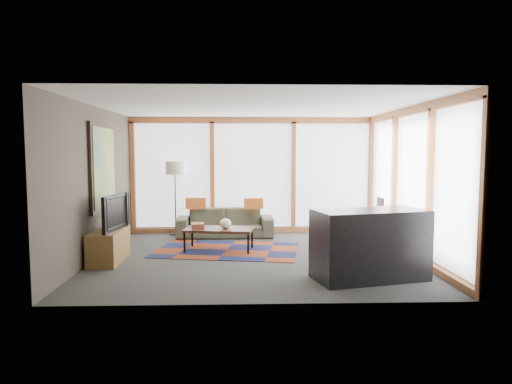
{
  "coord_description": "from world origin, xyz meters",
  "views": [
    {
      "loc": [
        -0.28,
        -7.84,
        1.82
      ],
      "look_at": [
        0.0,
        0.4,
        1.1
      ],
      "focal_mm": 32.0,
      "sensor_mm": 36.0,
      "label": 1
    }
  ],
  "objects_px": {
    "coffee_table": "(219,239)",
    "sofa": "(225,223)",
    "bookshelf": "(389,238)",
    "bar_counter": "(370,245)",
    "floor_lamp": "(175,198)",
    "tv_console": "(109,246)",
    "television": "(110,212)"
  },
  "relations": [
    {
      "from": "floor_lamp",
      "to": "sofa",
      "type": "bearing_deg",
      "value": -13.36
    },
    {
      "from": "floor_lamp",
      "to": "coffee_table",
      "type": "xyz_separation_m",
      "value": [
        1.04,
        -1.68,
        -0.6
      ]
    },
    {
      "from": "floor_lamp",
      "to": "bookshelf",
      "type": "relative_size",
      "value": 0.79
    },
    {
      "from": "bookshelf",
      "to": "television",
      "type": "height_order",
      "value": "television"
    },
    {
      "from": "coffee_table",
      "to": "bar_counter",
      "type": "xyz_separation_m",
      "value": [
        2.25,
        -1.99,
        0.29
      ]
    },
    {
      "from": "tv_console",
      "to": "television",
      "type": "xyz_separation_m",
      "value": [
        0.03,
        0.01,
        0.57
      ]
    },
    {
      "from": "floor_lamp",
      "to": "television",
      "type": "bearing_deg",
      "value": -106.03
    },
    {
      "from": "coffee_table",
      "to": "tv_console",
      "type": "relative_size",
      "value": 1.16
    },
    {
      "from": "coffee_table",
      "to": "bookshelf",
      "type": "distance_m",
      "value": 3.12
    },
    {
      "from": "sofa",
      "to": "bookshelf",
      "type": "distance_m",
      "value": 3.46
    },
    {
      "from": "bookshelf",
      "to": "bar_counter",
      "type": "xyz_separation_m",
      "value": [
        -0.86,
        -1.77,
        0.24
      ]
    },
    {
      "from": "tv_console",
      "to": "sofa",
      "type": "bearing_deg",
      "value": 50.53
    },
    {
      "from": "sofa",
      "to": "bar_counter",
      "type": "height_order",
      "value": "bar_counter"
    },
    {
      "from": "bookshelf",
      "to": "tv_console",
      "type": "distance_m",
      "value": 4.94
    },
    {
      "from": "coffee_table",
      "to": "bookshelf",
      "type": "relative_size",
      "value": 0.61
    },
    {
      "from": "floor_lamp",
      "to": "bar_counter",
      "type": "bearing_deg",
      "value": -48.1
    },
    {
      "from": "coffee_table",
      "to": "bar_counter",
      "type": "distance_m",
      "value": 3.02
    },
    {
      "from": "floor_lamp",
      "to": "tv_console",
      "type": "bearing_deg",
      "value": -106.63
    },
    {
      "from": "floor_lamp",
      "to": "television",
      "type": "relative_size",
      "value": 1.57
    },
    {
      "from": "tv_console",
      "to": "television",
      "type": "height_order",
      "value": "television"
    },
    {
      "from": "coffee_table",
      "to": "sofa",
      "type": "bearing_deg",
      "value": 87.51
    },
    {
      "from": "television",
      "to": "bookshelf",
      "type": "bearing_deg",
      "value": -75.68
    },
    {
      "from": "sofa",
      "to": "coffee_table",
      "type": "bearing_deg",
      "value": -94.09
    },
    {
      "from": "sofa",
      "to": "television",
      "type": "bearing_deg",
      "value": -130.74
    },
    {
      "from": "coffee_table",
      "to": "bar_counter",
      "type": "height_order",
      "value": "bar_counter"
    },
    {
      "from": "floor_lamp",
      "to": "bookshelf",
      "type": "xyz_separation_m",
      "value": [
        4.15,
        -1.9,
        -0.55
      ]
    },
    {
      "from": "floor_lamp",
      "to": "bar_counter",
      "type": "relative_size",
      "value": 1.03
    },
    {
      "from": "sofa",
      "to": "bar_counter",
      "type": "distance_m",
      "value": 4.05
    },
    {
      "from": "sofa",
      "to": "coffee_table",
      "type": "xyz_separation_m",
      "value": [
        -0.06,
        -1.42,
        -0.09
      ]
    },
    {
      "from": "floor_lamp",
      "to": "bar_counter",
      "type": "xyz_separation_m",
      "value": [
        3.29,
        -3.67,
        -0.31
      ]
    },
    {
      "from": "bookshelf",
      "to": "television",
      "type": "distance_m",
      "value": 4.94
    },
    {
      "from": "coffee_table",
      "to": "tv_console",
      "type": "distance_m",
      "value": 1.97
    }
  ]
}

